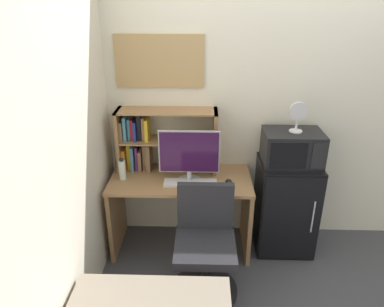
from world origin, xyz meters
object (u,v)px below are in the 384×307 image
object	(u,v)px
keyboard	(190,183)
water_bottle	(122,170)
monitor	(189,155)
wall_corkboard	(159,61)
mini_fridge	(285,206)
desk_chair	(205,249)
computer_mouse	(229,182)
microwave	(292,148)
desk_fan	(298,115)
hutch_bookshelf	(152,139)

from	to	relation	value
keyboard	water_bottle	size ratio (longest dim) A/B	2.32
monitor	wall_corkboard	xyz separation A→B (m)	(-0.26, 0.35, 0.71)
mini_fridge	desk_chair	xyz separation A→B (m)	(-0.74, -0.58, -0.05)
computer_mouse	microwave	world-z (taller)	microwave
monitor	desk_fan	size ratio (longest dim) A/B	1.98
desk_fan	desk_chair	xyz separation A→B (m)	(-0.75, -0.57, -0.93)
computer_mouse	hutch_bookshelf	bearing A→B (deg)	157.44
hutch_bookshelf	keyboard	size ratio (longest dim) A/B	1.96
mini_fridge	desk_chair	size ratio (longest dim) A/B	0.99
wall_corkboard	microwave	bearing A→B (deg)	-11.62
water_bottle	microwave	size ratio (longest dim) A/B	0.40
microwave	hutch_bookshelf	bearing A→B (deg)	173.87
hutch_bookshelf	desk_fan	world-z (taller)	desk_fan
monitor	keyboard	distance (m)	0.24
desk_fan	water_bottle	bearing A→B (deg)	-176.90
hutch_bookshelf	computer_mouse	distance (m)	0.79
hutch_bookshelf	keyboard	bearing A→B (deg)	-38.94
computer_mouse	mini_fridge	bearing A→B (deg)	15.53
monitor	desk_fan	bearing A→B (deg)	7.34
hutch_bookshelf	keyboard	world-z (taller)	hutch_bookshelf
wall_corkboard	hutch_bookshelf	bearing A→B (deg)	-129.46
keyboard	mini_fridge	distance (m)	0.93
water_bottle	monitor	bearing A→B (deg)	-3.42
keyboard	water_bottle	distance (m)	0.60
hutch_bookshelf	monitor	world-z (taller)	hutch_bookshelf
mini_fridge	microwave	size ratio (longest dim) A/B	1.76
water_bottle	desk_fan	distance (m)	1.55
hutch_bookshelf	desk_chair	xyz separation A→B (m)	(0.49, -0.71, -0.64)
desk_fan	desk_chair	bearing A→B (deg)	-142.62
monitor	wall_corkboard	world-z (taller)	wall_corkboard
hutch_bookshelf	microwave	world-z (taller)	hutch_bookshelf
microwave	water_bottle	bearing A→B (deg)	-176.67
microwave	desk_fan	xyz separation A→B (m)	(0.01, -0.01, 0.29)
keyboard	desk_chair	bearing A→B (deg)	-72.93
microwave	desk_chair	bearing A→B (deg)	-141.91
hutch_bookshelf	mini_fridge	size ratio (longest dim) A/B	1.02
monitor	computer_mouse	xyz separation A→B (m)	(0.34, -0.03, -0.23)
computer_mouse	wall_corkboard	world-z (taller)	wall_corkboard
mini_fridge	microwave	xyz separation A→B (m)	(0.00, 0.00, 0.58)
keyboard	desk_chair	size ratio (longest dim) A/B	0.51
monitor	hutch_bookshelf	bearing A→B (deg)	144.14
hutch_bookshelf	computer_mouse	xyz separation A→B (m)	(0.69, -0.29, -0.27)
water_bottle	desk_chair	world-z (taller)	water_bottle
computer_mouse	mini_fridge	xyz separation A→B (m)	(0.54, 0.15, -0.32)
mini_fridge	desk_fan	distance (m)	0.87
desk_fan	wall_corkboard	size ratio (longest dim) A/B	0.34
water_bottle	desk_chair	size ratio (longest dim) A/B	0.22
mini_fridge	computer_mouse	bearing A→B (deg)	-164.47
hutch_bookshelf	computer_mouse	size ratio (longest dim) A/B	8.09
keyboard	water_bottle	xyz separation A→B (m)	(-0.59, 0.07, 0.08)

